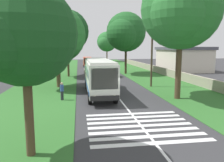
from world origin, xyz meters
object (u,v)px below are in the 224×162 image
at_px(roadside_tree_left_2, 22,37).
at_px(roadside_tree_right_1, 106,42).
at_px(roadside_tree_left_1, 67,33).
at_px(utility_pole, 152,54).
at_px(pedestrian, 62,91).
at_px(roadside_building, 183,59).
at_px(roadside_tree_right_0, 178,12).
at_px(roadside_tree_right_2, 125,33).
at_px(trailing_car_1, 102,66).
at_px(trailing_minibus_0, 87,61).
at_px(roadside_tree_left_0, 55,36).
at_px(trailing_car_0, 89,70).
at_px(coach_bus, 99,75).

relative_size(roadside_tree_left_2, roadside_tree_right_1, 0.73).
xyz_separation_m(roadside_tree_left_1, roadside_tree_right_1, (41.81, -11.94, -0.60)).
xyz_separation_m(roadside_tree_left_2, utility_pole, (17.27, -11.51, -1.20)).
bearing_deg(pedestrian, roadside_building, -43.58).
height_order(roadside_tree_right_0, roadside_tree_right_2, roadside_tree_right_0).
relative_size(roadside_tree_right_2, pedestrian, 6.82).
xyz_separation_m(roadside_tree_left_1, roadside_building, (6.93, -24.39, -4.91)).
distance_m(trailing_car_1, pedestrian, 31.92).
height_order(trailing_minibus_0, roadside_tree_left_0, roadside_tree_left_0).
bearing_deg(trailing_car_0, roadside_tree_right_2, -106.45).
distance_m(trailing_car_0, utility_pole, 18.53).
relative_size(trailing_minibus_0, roadside_building, 0.47).
relative_size(trailing_car_1, roadside_tree_left_1, 0.38).
bearing_deg(roadside_tree_left_2, pedestrian, -3.93).
distance_m(roadside_tree_left_0, utility_pole, 12.15).
bearing_deg(roadside_tree_left_2, roadside_tree_left_0, 1.24).
height_order(roadside_tree_left_1, roadside_tree_right_1, roadside_tree_left_1).
xyz_separation_m(roadside_tree_left_1, pedestrian, (-18.39, -0.29, -6.60)).
relative_size(coach_bus, roadside_tree_left_0, 1.12).
relative_size(roadside_tree_left_1, roadside_tree_right_2, 0.98).
distance_m(coach_bus, roadside_tree_left_0, 8.25).
height_order(trailing_minibus_0, roadside_tree_left_2, roadside_tree_left_2).
xyz_separation_m(coach_bus, trailing_car_1, (29.03, -3.45, -1.48)).
distance_m(trailing_minibus_0, roadside_tree_right_0, 40.50).
distance_m(coach_bus, utility_pole, 8.40).
distance_m(roadside_tree_right_0, pedestrian, 13.17).
relative_size(trailing_minibus_0, roadside_tree_right_1, 0.56).
bearing_deg(roadside_building, roadside_tree_right_2, 107.93).
relative_size(roadside_tree_left_1, pedestrian, 6.66).
xyz_separation_m(coach_bus, roadside_tree_right_1, (58.12, -7.98, 4.76)).
xyz_separation_m(trailing_car_1, pedestrian, (-31.12, 7.12, 0.24)).
height_order(trailing_car_0, roadside_tree_right_1, roadside_tree_right_1).
bearing_deg(trailing_car_1, trailing_car_0, 156.67).
height_order(trailing_car_1, pedestrian, pedestrian).
relative_size(roadside_tree_right_0, pedestrian, 7.17).
bearing_deg(trailing_car_1, pedestrian, 167.10).
xyz_separation_m(roadside_tree_right_0, roadside_building, (26.14, -13.19, -5.64)).
height_order(trailing_car_0, trailing_minibus_0, trailing_minibus_0).
xyz_separation_m(trailing_minibus_0, roadside_tree_right_2, (-17.67, -6.31, 6.11)).
bearing_deg(trailing_car_1, roadside_tree_left_2, 169.42).
relative_size(roadside_tree_right_1, roadside_tree_right_2, 0.92).
height_order(roadside_tree_left_1, roadside_building, roadside_tree_left_1).
relative_size(trailing_car_0, utility_pole, 0.53).
distance_m(trailing_minibus_0, roadside_tree_right_1, 23.64).
distance_m(trailing_minibus_0, pedestrian, 38.72).
bearing_deg(roadside_tree_left_1, trailing_car_0, -40.85).
height_order(coach_bus, roadside_tree_left_1, roadside_tree_left_1).
height_order(roadside_tree_left_2, roadside_tree_right_1, roadside_tree_right_1).
xyz_separation_m(roadside_tree_right_1, utility_pole, (-54.08, 0.91, -2.70)).
bearing_deg(trailing_minibus_0, roadside_tree_right_0, -169.96).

